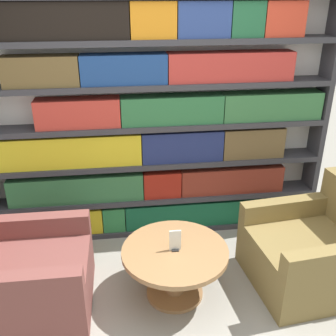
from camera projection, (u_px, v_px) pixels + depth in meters
The scene contains 6 objects.
ground_plane at pixel (175, 315), 3.00m from camera, with size 14.00×14.00×0.00m, color gray.
bookshelf at pixel (155, 126), 3.64m from camera, with size 3.21×0.30×2.23m.
armchair_left at pixel (23, 277), 2.97m from camera, with size 0.92×0.85×0.83m.
armchair_right at pixel (314, 252), 3.25m from camera, with size 1.00×0.94×0.83m.
coffee_table at pixel (175, 263), 3.08m from camera, with size 0.83×0.83×0.44m.
table_sign at pixel (175, 242), 3.00m from camera, with size 0.09×0.06×0.17m.
Camera 1 is at (-0.35, -2.22, 2.28)m, focal length 42.00 mm.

